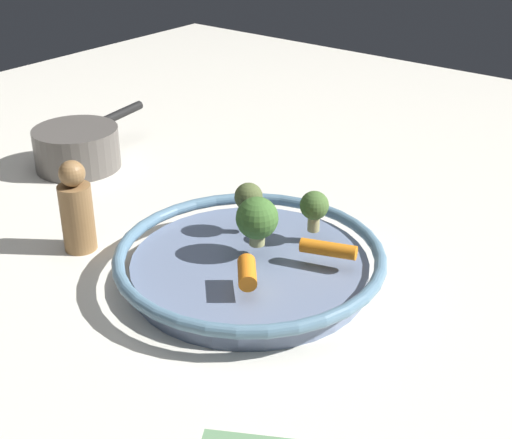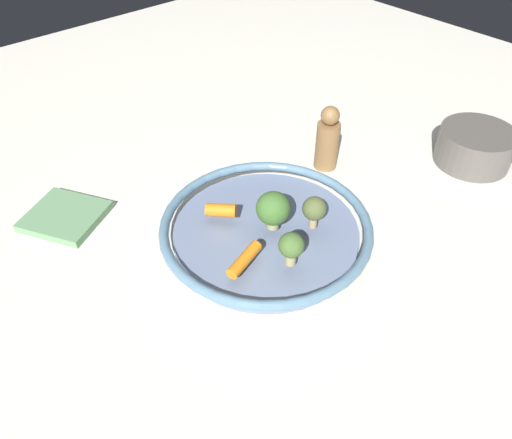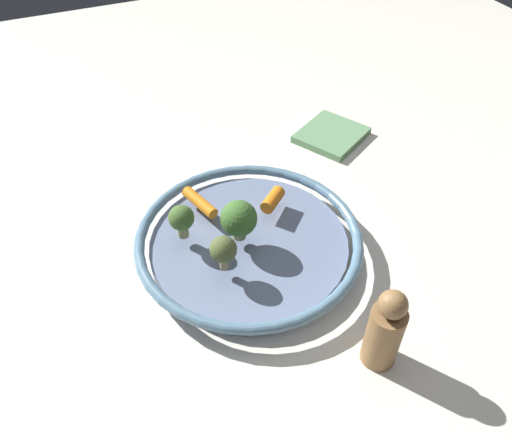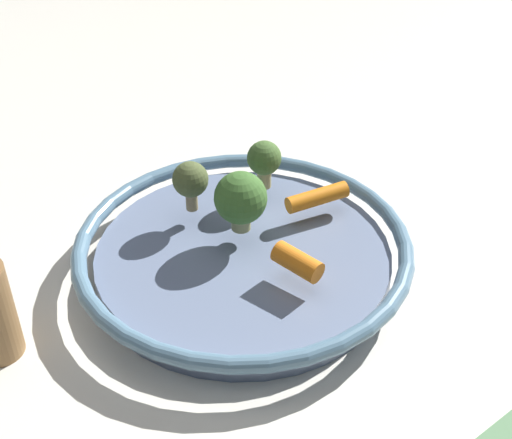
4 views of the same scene
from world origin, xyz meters
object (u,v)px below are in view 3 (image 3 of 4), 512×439
baby_carrot_near_rim (273,200)px  pepper_mill (385,331)px  baby_carrot_center (200,202)px  broccoli_floret_large (181,219)px  serving_bowl (249,243)px  broccoli_floret_mid (238,218)px  broccoli_floret_edge (223,250)px  dish_towel (331,135)px

baby_carrot_near_rim → pepper_mill: size_ratio=0.37×
baby_carrot_center → broccoli_floret_large: broccoli_floret_large is taller
serving_bowl → broccoli_floret_mid: broccoli_floret_mid is taller
serving_bowl → baby_carrot_near_rim: size_ratio=7.09×
broccoli_floret_edge → dish_towel: size_ratio=0.45×
broccoli_floret_mid → pepper_mill: (-0.23, -0.09, -0.02)m
baby_carrot_center → baby_carrot_near_rim: (-0.04, -0.11, 0.00)m
serving_bowl → pepper_mill: bearing=-160.9°
baby_carrot_center → baby_carrot_near_rim: 0.11m
baby_carrot_center → baby_carrot_near_rim: baby_carrot_near_rim is taller
broccoli_floret_edge → broccoli_floret_mid: 0.06m
pepper_mill → dish_towel: (0.45, -0.19, -0.05)m
baby_carrot_center → dish_towel: baby_carrot_center is taller
baby_carrot_center → baby_carrot_near_rim: size_ratio=1.45×
broccoli_floret_mid → baby_carrot_center: bearing=20.5°
baby_carrot_near_rim → broccoli_floret_edge: broccoli_floret_edge is taller
broccoli_floret_edge → serving_bowl: bearing=-50.5°
baby_carrot_center → broccoli_floret_large: (-0.05, 0.04, 0.02)m
baby_carrot_center → dish_towel: size_ratio=0.57×
pepper_mill → dish_towel: bearing=-22.9°
baby_carrot_near_rim → dish_towel: (0.18, -0.21, -0.05)m
baby_carrot_near_rim → broccoli_floret_large: 0.15m
baby_carrot_near_rim → broccoli_floret_edge: (-0.09, 0.12, 0.02)m
serving_bowl → baby_carrot_center: bearing=28.6°
broccoli_floret_large → pepper_mill: 0.31m
dish_towel → baby_carrot_near_rim: bearing=129.9°
baby_carrot_center → dish_towel: bearing=-67.0°
broccoli_floret_mid → broccoli_floret_edge: bearing=139.1°
serving_bowl → broccoli_floret_mid: (0.00, 0.01, 0.06)m
serving_bowl → baby_carrot_center: size_ratio=4.90×
baby_carrot_near_rim → dish_towel: 0.28m
broccoli_floret_large → baby_carrot_near_rim: bearing=-86.7°
broccoli_floret_edge → broccoli_floret_mid: size_ratio=0.87×
baby_carrot_center → broccoli_floret_large: bearing=139.6°
serving_bowl → pepper_mill: size_ratio=2.64×
broccoli_floret_edge → dish_towel: (0.27, -0.33, -0.07)m
baby_carrot_near_rim → dish_towel: baby_carrot_near_rim is taller
baby_carrot_center → broccoli_floret_mid: size_ratio=1.09×
broccoli_floret_mid → pepper_mill: 0.25m
broccoli_floret_edge → broccoli_floret_mid: (0.05, -0.04, 0.00)m
broccoli_floret_mid → pepper_mill: size_ratio=0.49×
baby_carrot_near_rim → broccoli_floret_mid: (-0.04, 0.07, 0.03)m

